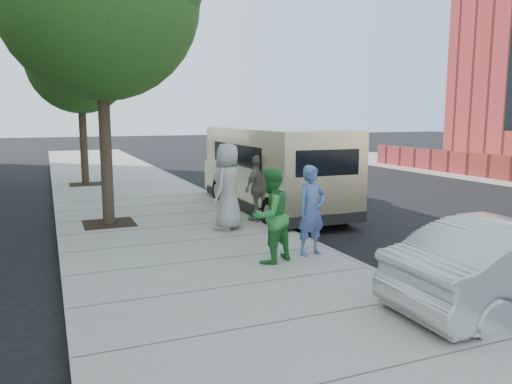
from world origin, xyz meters
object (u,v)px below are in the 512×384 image
(van, at_px, (273,168))
(person_gray_shirt, at_px, (228,187))
(parking_meter, at_px, (230,180))
(person_green_shirt, at_px, (271,215))
(tree_far, at_px, (80,57))
(person_striped_polo, at_px, (258,188))
(person_officer, at_px, (312,210))

(van, relative_size, person_gray_shirt, 3.28)
(parking_meter, relative_size, person_green_shirt, 0.94)
(tree_far, height_order, person_striped_polo, tree_far)
(person_officer, bearing_deg, person_striped_polo, 74.70)
(van, bearing_deg, person_gray_shirt, -134.02)
(tree_far, relative_size, van, 1.00)
(person_gray_shirt, distance_m, person_striped_polo, 1.20)
(parking_meter, relative_size, person_gray_shirt, 0.80)
(person_officer, distance_m, person_green_shirt, 0.92)
(person_gray_shirt, bearing_deg, person_striped_polo, 166.32)
(tree_far, distance_m, person_officer, 12.91)
(parking_meter, xyz_separation_m, person_officer, (0.70, -2.59, -0.31))
(person_officer, relative_size, person_striped_polo, 1.03)
(parking_meter, distance_m, person_officer, 2.70)
(van, height_order, person_officer, van)
(person_officer, distance_m, person_striped_polo, 3.27)
(parking_meter, xyz_separation_m, person_gray_shirt, (-0.02, 0.05, -0.16))
(parking_meter, height_order, person_striped_polo, person_striped_polo)
(person_green_shirt, height_order, person_striped_polo, person_green_shirt)
(tree_far, relative_size, person_gray_shirt, 3.28)
(person_striped_polo, bearing_deg, person_gray_shirt, 0.85)
(tree_far, bearing_deg, person_officer, -75.14)
(parking_meter, distance_m, person_striped_polo, 1.24)
(parking_meter, xyz_separation_m, person_green_shirt, (-0.21, -2.74, -0.31))
(person_officer, xyz_separation_m, person_green_shirt, (-0.91, -0.15, 0.00))
(person_green_shirt, height_order, person_gray_shirt, person_gray_shirt)
(person_striped_polo, bearing_deg, van, -155.93)
(tree_far, xyz_separation_m, person_striped_polo, (3.45, -8.65, -3.91))
(person_gray_shirt, bearing_deg, parking_meter, 71.36)
(tree_far, distance_m, person_green_shirt, 12.86)
(van, height_order, person_green_shirt, van)
(van, distance_m, person_green_shirt, 5.46)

